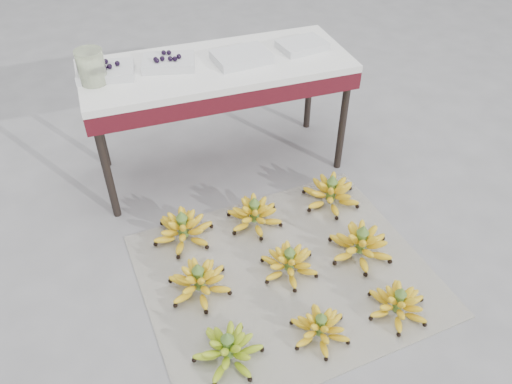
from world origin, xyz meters
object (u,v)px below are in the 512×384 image
object	(u,v)px
bunch_front_center	(320,328)
tray_far_right	(302,45)
bunch_back_right	(331,193)
bunch_mid_right	(361,244)
tray_right	(241,57)
bunch_front_right	(398,304)
bunch_mid_left	(199,281)
bunch_back_left	(183,229)
tray_far_left	(106,71)
tray_left	(168,62)
bunch_front_left	(228,349)
newspaper_mat	(286,274)
glass_jar	(91,67)
bunch_mid_center	(289,263)
vendor_table	(217,76)
bunch_back_center	(254,214)

from	to	relation	value
bunch_front_center	tray_far_right	xyz separation A→B (m)	(0.40, 1.22, 0.60)
bunch_back_right	bunch_mid_right	bearing A→B (deg)	-82.25
bunch_front_center	tray_right	size ratio (longest dim) A/B	0.87
bunch_front_right	bunch_mid_left	world-z (taller)	bunch_mid_left
bunch_back_left	bunch_back_right	size ratio (longest dim) A/B	0.85
tray_far_left	tray_left	bearing A→B (deg)	-0.41
bunch_back_right	bunch_front_left	bearing A→B (deg)	-125.76
bunch_mid_left	bunch_back_right	world-z (taller)	bunch_back_right
newspaper_mat	glass_jar	xyz separation A→B (m)	(-0.64, 0.86, 0.72)
bunch_mid_right	glass_jar	size ratio (longest dim) A/B	1.91
glass_jar	bunch_mid_center	bearing A→B (deg)	-52.34
bunch_mid_center	bunch_back_left	distance (m)	0.54
bunch_mid_right	glass_jar	world-z (taller)	glass_jar
vendor_table	tray_left	world-z (taller)	tray_left
bunch_mid_center	tray_right	size ratio (longest dim) A/B	1.01
bunch_mid_center	tray_far_left	xyz separation A→B (m)	(-0.60, 0.90, 0.60)
glass_jar	bunch_back_right	bearing A→B (deg)	-24.98
tray_left	glass_jar	xyz separation A→B (m)	(-0.36, -0.05, 0.06)
bunch_front_left	bunch_back_right	world-z (taller)	bunch_back_right
tray_far_left	bunch_back_right	bearing A→B (deg)	-28.70
bunch_back_center	glass_jar	xyz separation A→B (m)	(-0.61, 0.50, 0.66)
bunch_mid_center	tray_far_right	distance (m)	1.13
vendor_table	bunch_mid_left	bearing A→B (deg)	-112.19
vendor_table	glass_jar	world-z (taller)	glass_jar
tray_far_right	bunch_mid_right	bearing A→B (deg)	-92.60
tray_far_left	tray_right	size ratio (longest dim) A/B	0.98
tray_left	glass_jar	size ratio (longest dim) A/B	1.80
bunch_back_center	bunch_back_right	distance (m)	0.43
bunch_front_right	bunch_mid_left	distance (m)	0.84
bunch_back_center	vendor_table	size ratio (longest dim) A/B	0.24
newspaper_mat	tray_left	distance (m)	1.16
bunch_front_left	tray_right	size ratio (longest dim) A/B	1.16
bunch_front_left	vendor_table	size ratio (longest dim) A/B	0.25
bunch_back_left	glass_jar	distance (m)	0.86
tray_right	bunch_back_left	bearing A→B (deg)	-133.63
bunch_back_center	glass_jar	world-z (taller)	glass_jar
bunch_front_left	tray_far_left	size ratio (longest dim) A/B	1.19
tray_far_left	tray_right	bearing A→B (deg)	-5.42
bunch_mid_right	bunch_mid_left	bearing A→B (deg)	177.15
bunch_back_left	bunch_front_center	bearing A→B (deg)	-59.26
bunch_back_center	tray_far_right	distance (m)	0.91
tray_far_left	glass_jar	bearing A→B (deg)	-138.57
bunch_back_center	bunch_back_right	xyz separation A→B (m)	(0.43, 0.02, 0.00)
bunch_mid_right	tray_left	distance (m)	1.27
bunch_front_right	bunch_back_right	size ratio (longest dim) A/B	0.81
vendor_table	tray_far_left	size ratio (longest dim) A/B	4.69
bunch_mid_right	vendor_table	size ratio (longest dim) A/B	0.23
bunch_back_left	tray_far_left	size ratio (longest dim) A/B	1.05
newspaper_mat	tray_far_left	bearing A→B (deg)	122.30
bunch_front_left	bunch_front_center	bearing A→B (deg)	13.74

